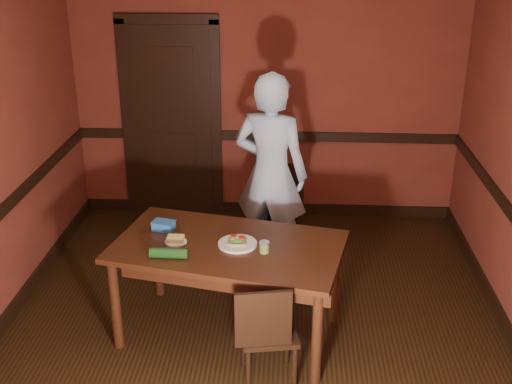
# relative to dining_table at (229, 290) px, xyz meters

# --- Properties ---
(floor) EXTENTS (4.00, 4.50, 0.01)m
(floor) POSITION_rel_dining_table_xyz_m (0.19, 0.03, -0.39)
(floor) COLOR black
(floor) RESTS_ON ground
(wall_back) EXTENTS (4.00, 0.02, 2.70)m
(wall_back) POSITION_rel_dining_table_xyz_m (0.19, 2.28, 0.96)
(wall_back) COLOR maroon
(wall_back) RESTS_ON ground
(wall_front) EXTENTS (4.00, 0.02, 2.70)m
(wall_front) POSITION_rel_dining_table_xyz_m (0.19, -2.22, 0.96)
(wall_front) COLOR maroon
(wall_front) RESTS_ON ground
(dado_back) EXTENTS (4.00, 0.03, 0.10)m
(dado_back) POSITION_rel_dining_table_xyz_m (0.19, 2.27, 0.51)
(dado_back) COLOR black
(dado_back) RESTS_ON ground
(baseboard_back) EXTENTS (4.00, 0.03, 0.12)m
(baseboard_back) POSITION_rel_dining_table_xyz_m (0.19, 2.27, -0.33)
(baseboard_back) COLOR black
(baseboard_back) RESTS_ON ground
(baseboard_left) EXTENTS (0.03, 4.50, 0.12)m
(baseboard_left) POSITION_rel_dining_table_xyz_m (-1.80, 0.03, -0.33)
(baseboard_left) COLOR black
(baseboard_left) RESTS_ON ground
(baseboard_right) EXTENTS (0.03, 4.50, 0.12)m
(baseboard_right) POSITION_rel_dining_table_xyz_m (2.17, 0.03, -0.33)
(baseboard_right) COLOR black
(baseboard_right) RESTS_ON ground
(door) EXTENTS (1.05, 0.07, 2.20)m
(door) POSITION_rel_dining_table_xyz_m (-0.81, 2.25, 0.70)
(door) COLOR black
(door) RESTS_ON ground
(dining_table) EXTENTS (1.84, 1.28, 0.79)m
(dining_table) POSITION_rel_dining_table_xyz_m (0.00, 0.00, 0.00)
(dining_table) COLOR #331A0C
(dining_table) RESTS_ON floor
(chair_far) EXTENTS (0.43, 0.43, 0.92)m
(chair_far) POSITION_rel_dining_table_xyz_m (0.37, 1.20, 0.07)
(chair_far) COLOR black
(chair_far) RESTS_ON floor
(chair_near) EXTENTS (0.44, 0.44, 0.81)m
(chair_near) POSITION_rel_dining_table_xyz_m (0.33, -0.52, 0.01)
(chair_near) COLOR black
(chair_near) RESTS_ON floor
(person) EXTENTS (0.77, 0.62, 1.84)m
(person) POSITION_rel_dining_table_xyz_m (0.28, 1.11, 0.53)
(person) COLOR #B1DAF0
(person) RESTS_ON floor
(sandwich_plate) EXTENTS (0.29, 0.29, 0.07)m
(sandwich_plate) POSITION_rel_dining_table_xyz_m (0.07, -0.01, 0.41)
(sandwich_plate) COLOR silver
(sandwich_plate) RESTS_ON dining_table
(sauce_jar) EXTENTS (0.07, 0.07, 0.09)m
(sauce_jar) POSITION_rel_dining_table_xyz_m (0.28, -0.11, 0.44)
(sauce_jar) COLOR #597D37
(sauce_jar) RESTS_ON dining_table
(cheese_saucer) EXTENTS (0.16, 0.16, 0.05)m
(cheese_saucer) POSITION_rel_dining_table_xyz_m (-0.39, 0.01, 0.41)
(cheese_saucer) COLOR silver
(cheese_saucer) RESTS_ON dining_table
(food_tub) EXTENTS (0.19, 0.15, 0.07)m
(food_tub) POSITION_rel_dining_table_xyz_m (-0.52, 0.21, 0.43)
(food_tub) COLOR #2C70C0
(food_tub) RESTS_ON dining_table
(wrapped_veg) EXTENTS (0.27, 0.08, 0.08)m
(wrapped_veg) POSITION_rel_dining_table_xyz_m (-0.40, -0.23, 0.43)
(wrapped_veg) COLOR #163F14
(wrapped_veg) RESTS_ON dining_table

